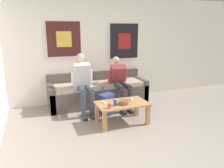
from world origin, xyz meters
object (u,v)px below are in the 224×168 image
at_px(person_seated_adult, 83,81).
at_px(coffee_table, 122,107).
at_px(backpack, 107,104).
at_px(game_controller_near_left, 132,99).
at_px(person_seated_teen, 120,80).
at_px(game_controller_near_right, 104,102).
at_px(pillar_candle, 110,106).
at_px(drink_can_blue, 115,102).
at_px(couch, 98,92).
at_px(ceramic_bowl, 124,102).

bearing_deg(person_seated_adult, coffee_table, -57.41).
bearing_deg(backpack, game_controller_near_left, -53.77).
relative_size(person_seated_teen, game_controller_near_right, 7.79).
relative_size(person_seated_adult, pillar_candle, 12.02).
height_order(pillar_candle, drink_can_blue, drink_can_blue).
relative_size(couch, coffee_table, 2.40).
distance_m(couch, pillar_candle, 1.46).
height_order(couch, game_controller_near_left, couch).
xyz_separation_m(person_seated_adult, pillar_candle, (0.22, -1.05, -0.23)).
bearing_deg(game_controller_near_right, person_seated_adult, 105.78).
height_order(drink_can_blue, game_controller_near_right, drink_can_blue).
distance_m(coffee_table, drink_can_blue, 0.25).
xyz_separation_m(pillar_candle, game_controller_near_left, (0.57, 0.28, -0.03)).
height_order(coffee_table, person_seated_teen, person_seated_teen).
xyz_separation_m(backpack, game_controller_near_left, (0.35, -0.48, 0.22)).
distance_m(couch, drink_can_blue, 1.35).
height_order(couch, backpack, couch).
bearing_deg(game_controller_near_right, person_seated_teen, 49.25).
height_order(person_seated_adult, game_controller_near_left, person_seated_adult).
xyz_separation_m(couch, pillar_candle, (-0.24, -1.43, 0.17)).
distance_m(pillar_candle, drink_can_blue, 0.18).
relative_size(person_seated_teen, pillar_candle, 10.89).
bearing_deg(couch, backpack, -91.06).
bearing_deg(person_seated_teen, game_controller_near_right, -130.75).
distance_m(coffee_table, person_seated_teen, 0.97).
height_order(person_seated_adult, backpack, person_seated_adult).
bearing_deg(pillar_candle, backpack, 73.56).
bearing_deg(couch, game_controller_near_right, -102.17).
height_order(person_seated_adult, game_controller_near_right, person_seated_adult).
bearing_deg(couch, ceramic_bowl, -86.06).
xyz_separation_m(pillar_candle, drink_can_blue, (0.15, 0.10, 0.01)).
distance_m(coffee_table, pillar_candle, 0.40).
xyz_separation_m(backpack, drink_can_blue, (-0.08, -0.65, 0.27)).
relative_size(person_seated_adult, person_seated_teen, 1.10).
bearing_deg(pillar_candle, couch, 80.67).
height_order(coffee_table, person_seated_adult, person_seated_adult).
distance_m(ceramic_bowl, pillar_candle, 0.34).
distance_m(pillar_candle, game_controller_near_right, 0.31).
bearing_deg(game_controller_near_right, pillar_candle, -88.56).
bearing_deg(couch, coffee_table, -85.74).
bearing_deg(couch, drink_can_blue, -93.78).
xyz_separation_m(person_seated_adult, backpack, (0.44, -0.29, -0.49)).
xyz_separation_m(drink_can_blue, game_controller_near_right, (-0.16, 0.20, -0.05)).
bearing_deg(game_controller_near_left, backpack, 126.23).
height_order(person_seated_adult, pillar_candle, person_seated_adult).
bearing_deg(game_controller_near_left, pillar_candle, -153.88).
height_order(person_seated_teen, pillar_candle, person_seated_teen).
distance_m(person_seated_teen, game_controller_near_right, 1.02).
relative_size(couch, game_controller_near_left, 16.03).
distance_m(backpack, pillar_candle, 0.83).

